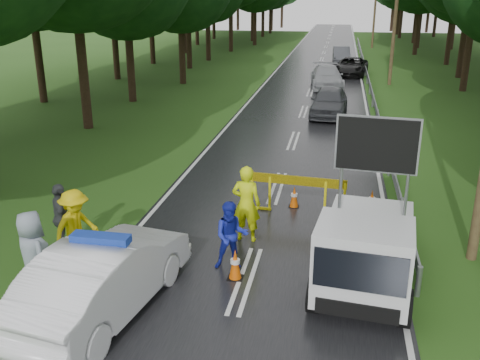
% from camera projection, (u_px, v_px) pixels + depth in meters
% --- Properties ---
extents(ground, '(160.00, 160.00, 0.00)m').
position_uv_depth(ground, '(246.00, 280.00, 11.99)').
color(ground, '#264A15').
rests_on(ground, ground).
extents(road, '(7.00, 140.00, 0.02)m').
position_uv_depth(road, '(315.00, 78.00, 39.79)').
color(road, black).
rests_on(road, ground).
extents(guardrail, '(0.12, 60.06, 0.70)m').
position_uv_depth(guardrail, '(367.00, 73.00, 38.67)').
color(guardrail, gray).
rests_on(guardrail, ground).
extents(utility_pole_mid, '(1.40, 0.24, 10.00)m').
position_uv_depth(utility_pole_mid, '(396.00, 8.00, 35.36)').
color(utility_pole_mid, '#473221').
rests_on(utility_pole_mid, ground).
extents(utility_pole_far, '(1.40, 0.24, 10.00)m').
position_uv_depth(utility_pole_far, '(376.00, 1.00, 59.46)').
color(utility_pole_far, '#473221').
rests_on(utility_pole_far, ground).
extents(police_sedan, '(2.34, 4.88, 1.70)m').
position_uv_depth(police_sedan, '(104.00, 277.00, 10.55)').
color(police_sedan, white).
rests_on(police_sedan, ground).
extents(work_truck, '(2.41, 4.59, 3.51)m').
position_uv_depth(work_truck, '(366.00, 247.00, 11.39)').
color(work_truck, gray).
rests_on(work_truck, ground).
extents(barrier, '(2.78, 0.31, 1.15)m').
position_uv_depth(barrier, '(297.00, 185.00, 15.27)').
color(barrier, yellow).
rests_on(barrier, ground).
extents(officer, '(0.76, 0.52, 2.02)m').
position_uv_depth(officer, '(246.00, 204.00, 13.56)').
color(officer, '#E1FB0D').
rests_on(officer, ground).
extents(civilian, '(0.92, 0.79, 1.64)m').
position_uv_depth(civilian, '(231.00, 236.00, 12.25)').
color(civilian, '#1A26AA').
rests_on(civilian, ground).
extents(bystander_left, '(1.13, 1.39, 1.87)m').
position_uv_depth(bystander_left, '(76.00, 228.00, 12.36)').
color(bystander_left, '#DABE0B').
rests_on(bystander_left, ground).
extents(bystander_mid, '(0.90, 1.09, 1.74)m').
position_uv_depth(bystander_mid, '(61.00, 218.00, 13.08)').
color(bystander_mid, '#3B3D42').
rests_on(bystander_mid, ground).
extents(bystander_right, '(1.13, 1.04, 1.94)m').
position_uv_depth(bystander_right, '(33.00, 256.00, 10.99)').
color(bystander_right, gray).
rests_on(bystander_right, ground).
extents(queue_car_first, '(2.00, 4.46, 1.49)m').
position_uv_depth(queue_car_first, '(329.00, 102.00, 27.51)').
color(queue_car_first, '#393B40').
rests_on(queue_car_first, ground).
extents(queue_car_second, '(2.52, 5.17, 1.45)m').
position_uv_depth(queue_car_second, '(327.00, 77.00, 35.64)').
color(queue_car_second, '#96989D').
rests_on(queue_car_second, ground).
extents(queue_car_third, '(2.84, 5.10, 1.35)m').
position_uv_depth(queue_car_third, '(351.00, 67.00, 40.93)').
color(queue_car_third, black).
rests_on(queue_car_third, ground).
extents(queue_car_fourth, '(1.69, 4.23, 1.37)m').
position_uv_depth(queue_car_fourth, '(341.00, 54.00, 48.69)').
color(queue_car_fourth, '#404248').
rests_on(queue_car_fourth, ground).
extents(cone_near_left, '(0.32, 0.32, 0.67)m').
position_uv_depth(cone_near_left, '(82.00, 331.00, 9.63)').
color(cone_near_left, black).
rests_on(cone_near_left, ground).
extents(cone_center, '(0.35, 0.35, 0.74)m').
position_uv_depth(cone_center, '(235.00, 265.00, 11.91)').
color(cone_center, black).
rests_on(cone_center, ground).
extents(cone_far, '(0.31, 0.31, 0.66)m').
position_uv_depth(cone_far, '(294.00, 197.00, 15.91)').
color(cone_far, black).
rests_on(cone_far, ground).
extents(cone_left_mid, '(0.32, 0.32, 0.67)m').
position_uv_depth(cone_left_mid, '(115.00, 241.00, 13.13)').
color(cone_left_mid, black).
rests_on(cone_left_mid, ground).
extents(cone_right, '(0.33, 0.33, 0.69)m').
position_uv_depth(cone_right, '(372.00, 202.00, 15.54)').
color(cone_right, black).
rests_on(cone_right, ground).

